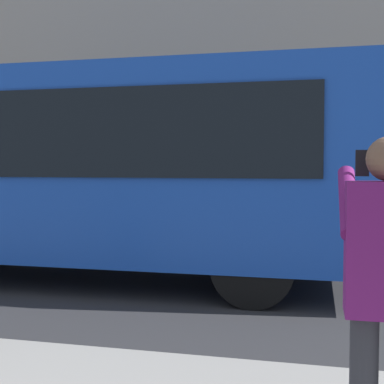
% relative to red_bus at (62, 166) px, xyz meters
% --- Properties ---
extents(ground_plane, '(60.00, 60.00, 0.00)m').
position_rel_red_bus_xyz_m(ground_plane, '(-3.40, -0.33, -1.68)').
color(ground_plane, '#2B2B2D').
extents(building_facade_far, '(28.00, 1.55, 12.00)m').
position_rel_red_bus_xyz_m(building_facade_far, '(-3.41, -7.13, 4.30)').
color(building_facade_far, '#A89E8E').
rests_on(building_facade_far, ground_plane).
extents(red_bus, '(9.05, 2.54, 3.08)m').
position_rel_red_bus_xyz_m(red_bus, '(0.00, 0.00, 0.00)').
color(red_bus, '#1947AD').
rests_on(red_bus, ground_plane).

